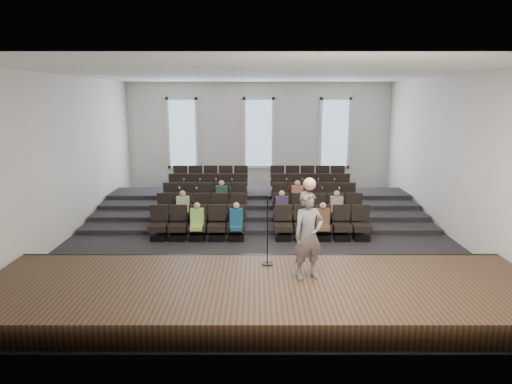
{
  "coord_description": "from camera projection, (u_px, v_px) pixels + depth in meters",
  "views": [
    {
      "loc": [
        -0.12,
        -14.08,
        4.33
      ],
      "look_at": [
        -0.12,
        0.5,
        1.29
      ],
      "focal_mm": 32.0,
      "sensor_mm": 36.0,
      "label": 1
    }
  ],
  "objects": [
    {
      "name": "wall_right",
      "position": [
        453.0,
        157.0,
        14.16
      ],
      "size": [
        0.04,
        14.0,
        5.0
      ],
      "primitive_type": "cube",
      "color": "silver",
      "rests_on": "ground"
    },
    {
      "name": "speaker",
      "position": [
        308.0,
        235.0,
        9.7
      ],
      "size": [
        0.81,
        0.67,
        1.89
      ],
      "primitive_type": "imported",
      "rotation": [
        0.0,
        0.0,
        0.37
      ],
      "color": "slate",
      "rests_on": "stage"
    },
    {
      "name": "wall_front",
      "position": [
        263.0,
        214.0,
        7.29
      ],
      "size": [
        12.0,
        0.04,
        5.0
      ],
      "primitive_type": "cube",
      "color": "silver",
      "rests_on": "ground"
    },
    {
      "name": "audience",
      "position": [
        260.0,
        207.0,
        14.82
      ],
      "size": [
        5.45,
        2.64,
        1.1
      ],
      "color": "#96D756",
      "rests_on": "seating_rows"
    },
    {
      "name": "ground",
      "position": [
        260.0,
        234.0,
        14.67
      ],
      "size": [
        14.0,
        14.0,
        0.0
      ],
      "primitive_type": "plane",
      "color": "black",
      "rests_on": "ground"
    },
    {
      "name": "stage_lip",
      "position": [
        261.0,
        264.0,
        11.36
      ],
      "size": [
        11.8,
        0.06,
        0.52
      ],
      "primitive_type": "cube",
      "color": "black",
      "rests_on": "ground"
    },
    {
      "name": "stage",
      "position": [
        262.0,
        294.0,
        9.62
      ],
      "size": [
        11.8,
        3.6,
        0.5
      ],
      "primitive_type": "cube",
      "color": "#46351E",
      "rests_on": "ground"
    },
    {
      "name": "ceiling",
      "position": [
        260.0,
        74.0,
        13.64
      ],
      "size": [
        12.0,
        14.0,
        0.02
      ],
      "primitive_type": "cube",
      "color": "white",
      "rests_on": "ground"
    },
    {
      "name": "mic_stand",
      "position": [
        267.0,
        244.0,
        10.56
      ],
      "size": [
        0.28,
        0.28,
        1.65
      ],
      "color": "black",
      "rests_on": "stage"
    },
    {
      "name": "risers",
      "position": [
        259.0,
        205.0,
        17.73
      ],
      "size": [
        11.8,
        4.8,
        0.6
      ],
      "color": "black",
      "rests_on": "ground"
    },
    {
      "name": "wall_left",
      "position": [
        66.0,
        157.0,
        14.16
      ],
      "size": [
        0.04,
        14.0,
        5.0
      ],
      "primitive_type": "cube",
      "color": "silver",
      "rests_on": "ground"
    },
    {
      "name": "wall_back",
      "position": [
        259.0,
        137.0,
        21.03
      ],
      "size": [
        12.0,
        0.04,
        5.0
      ],
      "primitive_type": "cube",
      "color": "silver",
      "rests_on": "ground"
    },
    {
      "name": "windows",
      "position": [
        259.0,
        133.0,
        20.92
      ],
      "size": [
        8.44,
        0.1,
        3.24
      ],
      "color": "white",
      "rests_on": "wall_back"
    },
    {
      "name": "seating_rows",
      "position": [
        259.0,
        203.0,
        16.04
      ],
      "size": [
        6.8,
        4.7,
        1.67
      ],
      "color": "black",
      "rests_on": "ground"
    }
  ]
}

